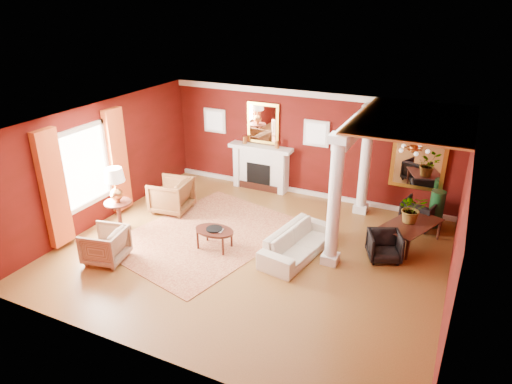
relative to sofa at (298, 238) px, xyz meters
The scene contains 27 objects.
ground 1.10m from the sofa, 162.35° to the right, with size 8.00×8.00×0.00m, color brown.
room_shell 1.92m from the sofa, 162.35° to the right, with size 8.04×7.04×2.92m.
fireplace 3.78m from the sofa, 127.15° to the left, with size 1.85×0.42×1.29m.
overmantel_mirror 4.16m from the sofa, 125.92° to the left, with size 0.95×0.07×1.15m.
flank_window_left 5.15m from the sofa, 140.51° to the left, with size 0.70×0.07×0.70m.
flank_window_right 3.53m from the sofa, 102.98° to the left, with size 0.70×0.07×0.70m.
left_window 5.06m from the sofa, 169.41° to the right, with size 0.21×2.55×2.60m.
column_front 1.26m from the sofa, ahead, with size 0.36×0.36×2.80m.
column_back 2.97m from the sofa, 74.95° to the left, with size 0.36×0.36×2.80m.
header_beam 2.82m from the sofa, 65.53° to the left, with size 0.30×3.20×0.32m, color white.
amber_ceiling 3.42m from the sofa, 37.53° to the left, with size 2.30×3.40×0.04m, color #D0813D.
dining_mirror 3.86m from the sofa, 58.53° to the left, with size 1.30×0.07×1.70m.
chandelier 3.05m from the sofa, 37.75° to the left, with size 0.60×0.62×0.75m.
crown_trim 4.09m from the sofa, 107.23° to the left, with size 8.00×0.08×0.16m, color white.
base_trim 3.31m from the sofa, 107.23° to the left, with size 8.00×0.08×0.12m, color white.
rug 2.30m from the sofa, behind, with size 3.05×4.07×0.02m, color maroon.
sofa is the anchor object (origin of this frame).
armchair_leopard 3.79m from the sofa, behind, with size 0.93×0.87×0.96m, color black.
armchair_stripe 4.08m from the sofa, 151.45° to the right, with size 0.80×0.74×0.82m, color tan.
coffee_table 1.84m from the sofa, 163.56° to the right, with size 0.90×0.90×0.46m.
coffee_book 1.80m from the sofa, 162.82° to the right, with size 0.14×0.02×0.20m, color black.
side_table 4.35m from the sofa, behind, with size 0.63×0.63×1.57m.
dining_table 2.61m from the sofa, 35.38° to the left, with size 1.47×0.52×0.82m, color black.
dining_chair_near 1.81m from the sofa, 19.94° to the left, with size 0.66×0.61×0.68m, color black.
dining_chair_far 3.30m from the sofa, 49.21° to the left, with size 0.72×0.68×0.74m, color black.
green_urn 3.69m from the sofa, 46.82° to the left, with size 0.38×0.38×0.92m.
potted_plant 2.68m from the sofa, 37.34° to the left, with size 0.60×0.67×0.52m, color #26591E.
Camera 1 is at (3.80, -7.79, 5.21)m, focal length 32.00 mm.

